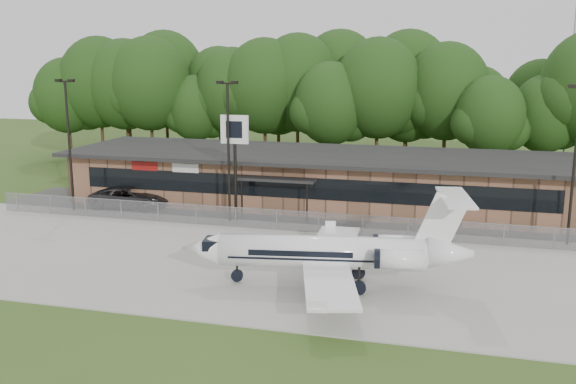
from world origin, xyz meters
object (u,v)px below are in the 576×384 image
(terminal, at_px, (318,178))
(business_jet, at_px, (333,253))
(suv, at_px, (130,198))
(pole_sign, at_px, (235,141))

(terminal, relative_size, business_jet, 2.67)
(business_jet, xyz_separation_m, suv, (-19.07, 13.40, -0.97))
(terminal, xyz_separation_m, pole_sign, (-4.62, -7.14, 3.79))
(terminal, height_order, suv, terminal)
(business_jet, distance_m, pole_sign, 15.61)
(suv, height_order, pole_sign, pole_sign)
(suv, bearing_deg, business_jet, -131.27)
(suv, bearing_deg, terminal, -75.23)
(terminal, bearing_deg, pole_sign, -122.87)
(business_jet, bearing_deg, pole_sign, 119.85)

